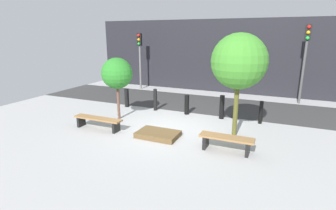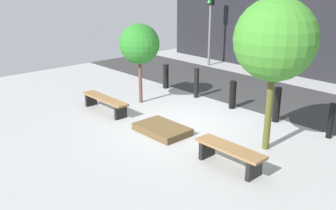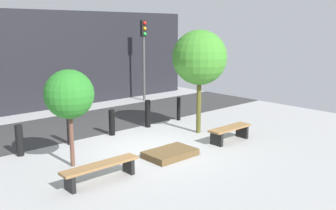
# 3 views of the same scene
# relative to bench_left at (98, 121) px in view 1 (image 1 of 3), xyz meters

# --- Properties ---
(ground_plane) EXTENTS (18.00, 18.00, 0.00)m
(ground_plane) POSITION_rel_bench_left_xyz_m (2.42, 1.05, -0.33)
(ground_plane) COLOR #A3A3A3
(road_strip) EXTENTS (18.00, 3.61, 0.01)m
(road_strip) POSITION_rel_bench_left_xyz_m (2.42, 5.21, -0.33)
(road_strip) COLOR #353535
(road_strip) RESTS_ON ground
(building_facade) EXTENTS (16.20, 0.50, 4.37)m
(building_facade) POSITION_rel_bench_left_xyz_m (2.42, 8.69, 1.86)
(building_facade) COLOR black
(building_facade) RESTS_ON ground
(bench_left) EXTENTS (1.99, 0.40, 0.45)m
(bench_left) POSITION_rel_bench_left_xyz_m (0.00, 0.00, 0.00)
(bench_left) COLOR black
(bench_left) RESTS_ON ground
(bench_right) EXTENTS (1.65, 0.46, 0.48)m
(bench_right) POSITION_rel_bench_left_xyz_m (4.85, 0.00, 0.01)
(bench_right) COLOR black
(bench_right) RESTS_ON ground
(planter_bed) EXTENTS (1.44, 0.93, 0.19)m
(planter_bed) POSITION_rel_bench_left_xyz_m (2.42, 0.20, -0.24)
(planter_bed) COLOR brown
(planter_bed) RESTS_ON ground
(tree_behind_left_bench) EXTENTS (1.28, 1.28, 2.58)m
(tree_behind_left_bench) POSITION_rel_bench_left_xyz_m (0.00, 1.39, 1.60)
(tree_behind_left_bench) COLOR brown
(tree_behind_left_bench) RESTS_ON ground
(tree_behind_right_bench) EXTENTS (1.86, 1.86, 3.55)m
(tree_behind_right_bench) POSITION_rel_bench_left_xyz_m (4.85, 1.39, 2.28)
(tree_behind_right_bench) COLOR #4C4C1E
(tree_behind_right_bench) RESTS_ON ground
(bollard_far_left) EXTENTS (0.21, 0.21, 0.90)m
(bollard_far_left) POSITION_rel_bench_left_xyz_m (-0.72, 3.16, 0.12)
(bollard_far_left) COLOR black
(bollard_far_left) RESTS_ON ground
(bollard_left) EXTENTS (0.17, 0.17, 1.02)m
(bollard_left) POSITION_rel_bench_left_xyz_m (0.85, 3.16, 0.18)
(bollard_left) COLOR black
(bollard_left) RESTS_ON ground
(bollard_center) EXTENTS (0.21, 0.21, 0.88)m
(bollard_center) POSITION_rel_bench_left_xyz_m (2.42, 3.16, 0.11)
(bollard_center) COLOR black
(bollard_center) RESTS_ON ground
(bollard_right) EXTENTS (0.20, 0.20, 1.01)m
(bollard_right) POSITION_rel_bench_left_xyz_m (4.00, 3.16, 0.18)
(bollard_right) COLOR black
(bollard_right) RESTS_ON ground
(bollard_far_right) EXTENTS (0.15, 0.15, 0.93)m
(bollard_far_right) POSITION_rel_bench_left_xyz_m (5.57, 3.16, 0.13)
(bollard_far_right) COLOR black
(bollard_far_right) RESTS_ON ground
(traffic_light_west) EXTENTS (0.28, 0.27, 3.55)m
(traffic_light_west) POSITION_rel_bench_left_xyz_m (-2.29, 7.30, 2.13)
(traffic_light_west) COLOR slate
(traffic_light_west) RESTS_ON ground
(traffic_light_mid_west) EXTENTS (0.28, 0.27, 3.96)m
(traffic_light_mid_west) POSITION_rel_bench_left_xyz_m (7.13, 7.30, 2.39)
(traffic_light_mid_west) COLOR #4A4A4A
(traffic_light_mid_west) RESTS_ON ground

